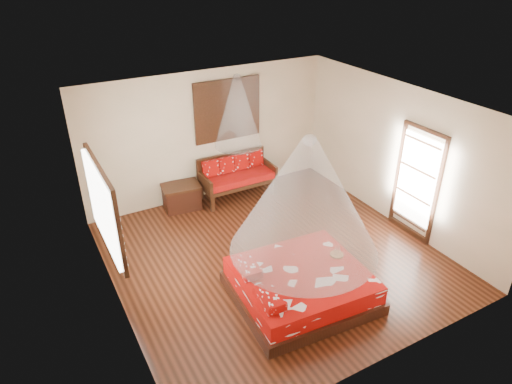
# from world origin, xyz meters

# --- Properties ---
(room) EXTENTS (5.54, 5.54, 2.84)m
(room) POSITION_xyz_m (0.00, 0.00, 1.40)
(room) COLOR black
(room) RESTS_ON ground
(bed) EXTENTS (2.17, 1.99, 0.64)m
(bed) POSITION_xyz_m (-0.22, -1.16, 0.25)
(bed) COLOR black
(bed) RESTS_ON floor
(daybed) EXTENTS (1.64, 0.73, 0.94)m
(daybed) POSITION_xyz_m (0.45, 2.37, 0.52)
(daybed) COLOR black
(daybed) RESTS_ON floor
(storage_chest) EXTENTS (0.85, 0.66, 0.54)m
(storage_chest) POSITION_xyz_m (-0.82, 2.45, 0.27)
(storage_chest) COLOR black
(storage_chest) RESTS_ON floor
(shutter_panel) EXTENTS (1.52, 0.06, 1.32)m
(shutter_panel) POSITION_xyz_m (0.45, 2.72, 1.90)
(shutter_panel) COLOR black
(shutter_panel) RESTS_ON wall_back
(window_left) EXTENTS (0.10, 1.74, 1.34)m
(window_left) POSITION_xyz_m (-2.71, 0.20, 1.70)
(window_left) COLOR black
(window_left) RESTS_ON wall_left
(glazed_door) EXTENTS (0.08, 1.02, 2.16)m
(glazed_door) POSITION_xyz_m (2.72, -0.60, 1.07)
(glazed_door) COLOR black
(glazed_door) RESTS_ON floor
(wine_tray) EXTENTS (0.22, 0.22, 0.18)m
(wine_tray) POSITION_xyz_m (0.55, -1.07, 0.55)
(wine_tray) COLOR brown
(wine_tray) RESTS_ON bed
(mosquito_net_main) EXTENTS (2.22, 2.22, 1.80)m
(mosquito_net_main) POSITION_xyz_m (-0.20, -1.16, 1.85)
(mosquito_net_main) COLOR white
(mosquito_net_main) RESTS_ON ceiling
(mosquito_net_daybed) EXTENTS (0.99, 0.99, 1.50)m
(mosquito_net_daybed) POSITION_xyz_m (0.45, 2.25, 2.00)
(mosquito_net_daybed) COLOR white
(mosquito_net_daybed) RESTS_ON ceiling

